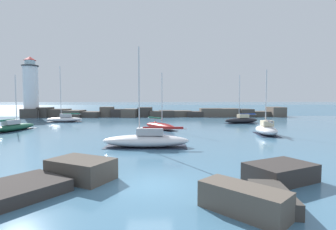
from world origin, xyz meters
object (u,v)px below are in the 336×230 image
(sailboat_moored_5, at_px, (266,129))
(sailboat_moored_6, at_px, (146,140))
(sailboat_moored_2, at_px, (242,120))
(mooring_buoy_orange_near, at_px, (155,123))
(sailboat_moored_0, at_px, (64,119))
(sailboat_moored_1, at_px, (160,126))
(sailboat_moored_3, at_px, (13,127))
(lighthouse, at_px, (31,91))

(sailboat_moored_5, bearing_deg, sailboat_moored_6, -152.60)
(sailboat_moored_2, bearing_deg, mooring_buoy_orange_near, -170.72)
(sailboat_moored_0, distance_m, sailboat_moored_1, 22.18)
(sailboat_moored_3, bearing_deg, sailboat_moored_5, -9.17)
(sailboat_moored_0, distance_m, sailboat_moored_2, 33.45)
(sailboat_moored_3, bearing_deg, sailboat_moored_0, 80.76)
(sailboat_moored_0, xyz_separation_m, sailboat_moored_3, (-2.23, -13.74, -0.01))
(lighthouse, xyz_separation_m, sailboat_moored_2, (45.07, -16.52, -5.62))
(sailboat_moored_6, bearing_deg, sailboat_moored_0, 122.03)
(sailboat_moored_1, xyz_separation_m, sailboat_moored_5, (13.15, -6.47, 0.15))
(sailboat_moored_0, relative_size, mooring_buoy_orange_near, 13.19)
(sailboat_moored_2, distance_m, sailboat_moored_6, 27.96)
(sailboat_moored_0, bearing_deg, lighthouse, 133.80)
(sailboat_moored_1, height_order, mooring_buoy_orange_near, sailboat_moored_1)
(sailboat_moored_1, relative_size, sailboat_moored_3, 1.01)
(sailboat_moored_2, xyz_separation_m, mooring_buoy_orange_near, (-15.69, -2.56, -0.31))
(lighthouse, distance_m, sailboat_moored_1, 39.57)
(sailboat_moored_2, relative_size, mooring_buoy_orange_near, 10.83)
(sailboat_moored_5, relative_size, sailboat_moored_6, 0.88)
(sailboat_moored_2, distance_m, sailboat_moored_3, 36.70)
(sailboat_moored_1, distance_m, sailboat_moored_3, 20.46)
(lighthouse, distance_m, sailboat_moored_5, 53.79)
(sailboat_moored_3, bearing_deg, sailboat_moored_2, 15.16)
(lighthouse, xyz_separation_m, sailboat_moored_1, (30.07, -25.07, -5.72))
(lighthouse, xyz_separation_m, mooring_buoy_orange_near, (29.38, -19.08, -5.92))
(sailboat_moored_6, xyz_separation_m, mooring_buoy_orange_near, (0.78, 20.03, -0.36))
(sailboat_moored_1, height_order, sailboat_moored_5, sailboat_moored_1)
(lighthouse, relative_size, mooring_buoy_orange_near, 17.83)
(lighthouse, height_order, mooring_buoy_orange_near, lighthouse)
(lighthouse, bearing_deg, sailboat_moored_3, -69.74)
(sailboat_moored_0, distance_m, sailboat_moored_6, 31.54)
(sailboat_moored_5, height_order, sailboat_moored_6, sailboat_moored_6)
(lighthouse, xyz_separation_m, sailboat_moored_3, (9.64, -26.12, -5.66))
(sailboat_moored_3, distance_m, mooring_buoy_orange_near, 20.96)
(sailboat_moored_6, bearing_deg, mooring_buoy_orange_near, 87.77)
(lighthouse, relative_size, sailboat_moored_1, 1.74)
(sailboat_moored_3, height_order, mooring_buoy_orange_near, sailboat_moored_3)
(lighthouse, bearing_deg, mooring_buoy_orange_near, -33.00)
(sailboat_moored_0, xyz_separation_m, sailboat_moored_2, (33.19, -4.14, 0.03))
(sailboat_moored_1, distance_m, sailboat_moored_2, 17.27)
(lighthouse, bearing_deg, sailboat_moored_2, -20.13)
(lighthouse, bearing_deg, sailboat_moored_1, -39.82)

